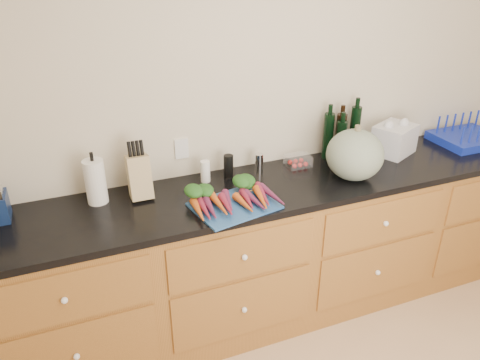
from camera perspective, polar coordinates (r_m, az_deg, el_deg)
name	(u,v)px	position (r m, az deg, el deg)	size (l,w,h in m)	color
wall_back	(273,106)	(2.92, 4.04, 9.01)	(4.10, 0.05, 2.60)	beige
cabinets	(291,248)	(3.04, 6.21, -8.30)	(3.60, 0.64, 0.90)	brown
countertop	(294,183)	(2.80, 6.64, -0.37)	(3.64, 0.62, 0.04)	black
cutting_board	(234,206)	(2.49, -0.70, -3.14)	(0.42, 0.32, 0.01)	#255391
carrots	(231,197)	(2.51, -1.06, -2.06)	(0.45, 0.33, 0.06)	#D65A19
squash	(355,155)	(2.81, 13.82, 3.00)	(0.34, 0.34, 0.30)	slate
paper_towel	(95,182)	(2.60, -17.21, -0.20)	(0.11, 0.11, 0.25)	white
knife_block	(139,177)	(2.60, -12.19, 0.38)	(0.12, 0.12, 0.24)	tan
grinder_salt	(205,171)	(2.74, -4.25, 1.05)	(0.06, 0.06, 0.13)	white
grinder_pepper	(228,166)	(2.77, -1.41, 1.66)	(0.06, 0.06, 0.14)	black
canister_chrome	(259,163)	(2.85, 2.32, 2.08)	(0.05, 0.05, 0.12)	silver
tomato_box	(298,161)	(2.96, 7.08, 2.33)	(0.15, 0.12, 0.07)	white
bottles	(341,135)	(3.11, 12.24, 5.36)	(0.26, 0.14, 0.32)	black
grocery_bag	(394,139)	(3.27, 18.29, 4.73)	(0.26, 0.21, 0.19)	white
dish_rack	(468,136)	(3.66, 26.01, 4.79)	(0.45, 0.36, 0.18)	#1226A4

